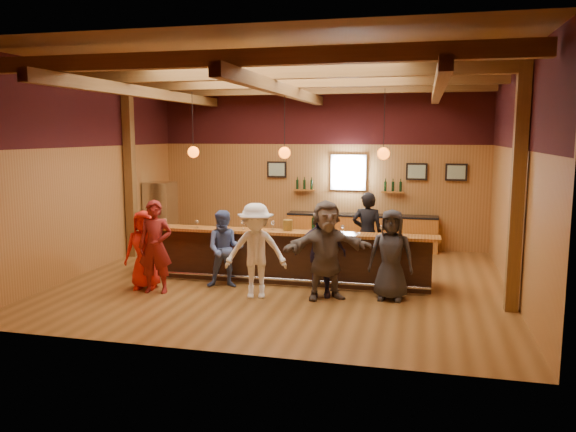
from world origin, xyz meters
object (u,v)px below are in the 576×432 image
(customer_orange, at_px, (144,250))
(customer_brown, at_px, (326,250))
(ice_bucket, at_px, (288,225))
(customer_denim, at_px, (225,249))
(customer_white, at_px, (256,251))
(back_bar_cabinet, at_px, (361,232))
(bartender, at_px, (367,234))
(bar_counter, at_px, (287,256))
(customer_navy, at_px, (320,253))
(bottle_a, at_px, (320,226))
(customer_dark, at_px, (391,255))
(customer_redvest, at_px, (155,247))
(stainless_fridge, at_px, (161,215))

(customer_orange, bearing_deg, customer_brown, -8.62)
(customer_brown, relative_size, ice_bucket, 8.60)
(customer_denim, bearing_deg, customer_white, -49.15)
(back_bar_cabinet, height_order, bartender, bartender)
(bar_counter, xyz_separation_m, bartender, (1.61, 0.81, 0.40))
(customer_orange, distance_m, customer_navy, 3.53)
(customer_denim, relative_size, bottle_a, 4.90)
(customer_orange, distance_m, customer_brown, 3.66)
(customer_denim, distance_m, customer_brown, 2.15)
(customer_brown, xyz_separation_m, customer_dark, (1.18, 0.23, -0.08))
(customer_redvest, bearing_deg, bartender, 22.37)
(stainless_fridge, bearing_deg, bottle_a, -29.00)
(back_bar_cabinet, xyz_separation_m, customer_brown, (-0.14, -4.75, 0.46))
(bar_counter, relative_size, back_bar_cabinet, 1.57)
(bartender, bearing_deg, customer_navy, 69.68)
(bar_counter, distance_m, customer_redvest, 2.76)
(stainless_fridge, relative_size, customer_orange, 1.14)
(stainless_fridge, bearing_deg, customer_navy, -34.80)
(bar_counter, height_order, stainless_fridge, stainless_fridge)
(customer_orange, distance_m, customer_redvest, 0.43)
(customer_orange, distance_m, customer_white, 2.36)
(customer_brown, distance_m, bartender, 2.08)
(stainless_fridge, relative_size, customer_redvest, 0.99)
(customer_denim, bearing_deg, customer_dark, -16.33)
(customer_brown, height_order, customer_dark, customer_brown)
(customer_dark, bearing_deg, customer_redvest, -170.48)
(bar_counter, bearing_deg, customer_brown, -48.63)
(bar_counter, bearing_deg, customer_dark, -23.11)
(customer_orange, bearing_deg, customer_navy, -6.18)
(stainless_fridge, height_order, customer_brown, customer_brown)
(customer_brown, distance_m, ice_bucket, 1.39)
(stainless_fridge, height_order, bartender, bartender)
(back_bar_cabinet, bearing_deg, ice_bucket, -106.32)
(ice_bucket, bearing_deg, bar_counter, 106.74)
(back_bar_cabinet, bearing_deg, customer_denim, -117.00)
(back_bar_cabinet, bearing_deg, bartender, -81.24)
(back_bar_cabinet, xyz_separation_m, ice_bucket, (-1.11, -3.80, 0.74))
(customer_white, height_order, customer_navy, customer_white)
(back_bar_cabinet, relative_size, ice_bucket, 18.42)
(stainless_fridge, relative_size, customer_white, 1.00)
(stainless_fridge, xyz_separation_m, bartender, (5.72, -1.64, 0.02))
(customer_navy, relative_size, bartender, 0.90)
(customer_white, xyz_separation_m, bottle_a, (1.01, 1.18, 0.33))
(bar_counter, bearing_deg, stainless_fridge, 149.24)
(back_bar_cabinet, bearing_deg, customer_dark, -77.03)
(customer_denim, relative_size, ice_bucket, 7.24)
(bar_counter, xyz_separation_m, back_bar_cabinet, (1.18, 3.57, -0.05))
(ice_bucket, bearing_deg, customer_navy, -44.08)
(customer_white, distance_m, ice_bucket, 1.28)
(customer_denim, xyz_separation_m, bottle_a, (1.82, 0.62, 0.45))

